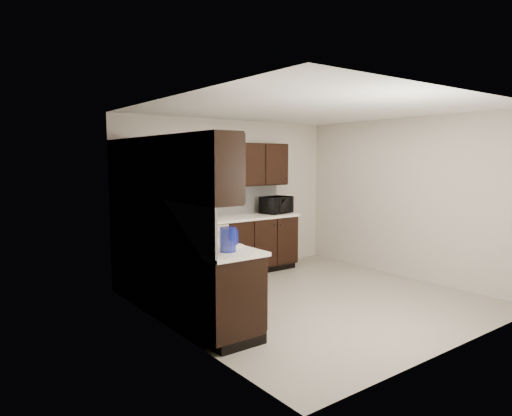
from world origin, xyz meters
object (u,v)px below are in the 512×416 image
at_px(sink, 202,249).
at_px(toaster_oven, 169,214).
at_px(microwave, 276,205).
at_px(storage_bin, 152,222).
at_px(blue_pitcher, 228,239).

distance_m(sink, toaster_oven, 1.79).
xyz_separation_m(sink, toaster_oven, (0.44, 1.73, 0.18)).
xyz_separation_m(microwave, storage_bin, (-2.41, -0.33, -0.06)).
height_order(microwave, storage_bin, microwave).
bearing_deg(sink, storage_bin, 89.16).
height_order(sink, microwave, microwave).
bearing_deg(storage_bin, microwave, 7.69).
distance_m(sink, storage_bin, 1.37).
xyz_separation_m(sink, storage_bin, (0.02, 1.36, 0.14)).
xyz_separation_m(toaster_oven, storage_bin, (-0.42, -0.37, -0.04)).
relative_size(sink, storage_bin, 1.98).
bearing_deg(sink, toaster_oven, 75.61).
height_order(storage_bin, blue_pitcher, blue_pitcher).
bearing_deg(toaster_oven, sink, -117.16).
height_order(toaster_oven, storage_bin, toaster_oven).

